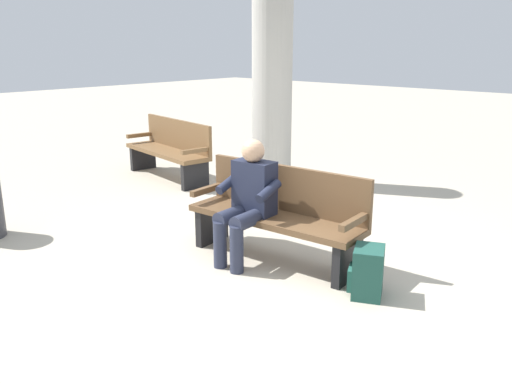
# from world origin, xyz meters

# --- Properties ---
(ground_plane) EXTENTS (40.00, 40.00, 0.00)m
(ground_plane) POSITION_xyz_m (0.00, 0.00, 0.00)
(ground_plane) COLOR #B7AD99
(bench_near) EXTENTS (1.83, 0.63, 0.90)m
(bench_near) POSITION_xyz_m (0.01, -0.07, 0.46)
(bench_near) COLOR brown
(bench_near) RESTS_ON ground
(person_seated) EXTENTS (0.59, 0.60, 1.18)m
(person_seated) POSITION_xyz_m (0.18, 0.18, 0.63)
(person_seated) COLOR #1E2338
(person_seated) RESTS_ON ground
(backpack) EXTENTS (0.37, 0.38, 0.42)m
(backpack) POSITION_xyz_m (-1.07, 0.06, 0.21)
(backpack) COLOR #1E4C42
(backpack) RESTS_ON ground
(bench_far) EXTENTS (1.85, 0.75, 0.90)m
(bench_far) POSITION_xyz_m (3.31, -1.43, 0.46)
(bench_far) COLOR brown
(bench_far) RESTS_ON ground
(support_pillar) EXTENTS (0.59, 0.59, 3.01)m
(support_pillar) POSITION_xyz_m (1.99, -2.30, 1.50)
(support_pillar) COLOR #B2AFA8
(support_pillar) RESTS_ON ground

